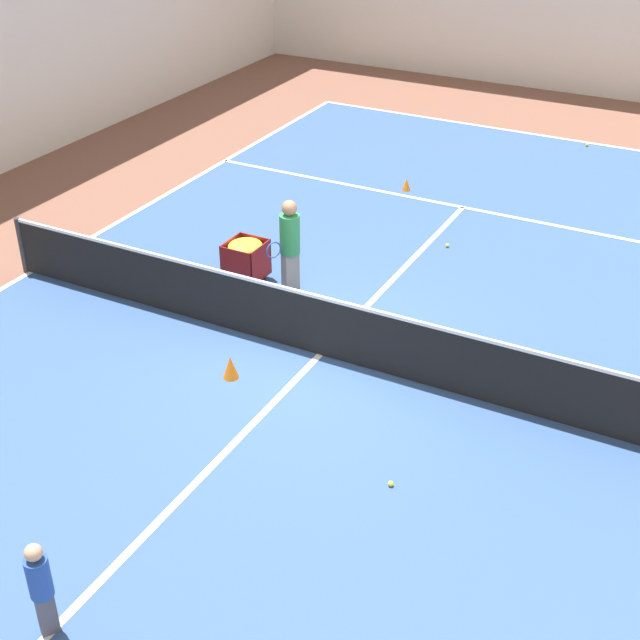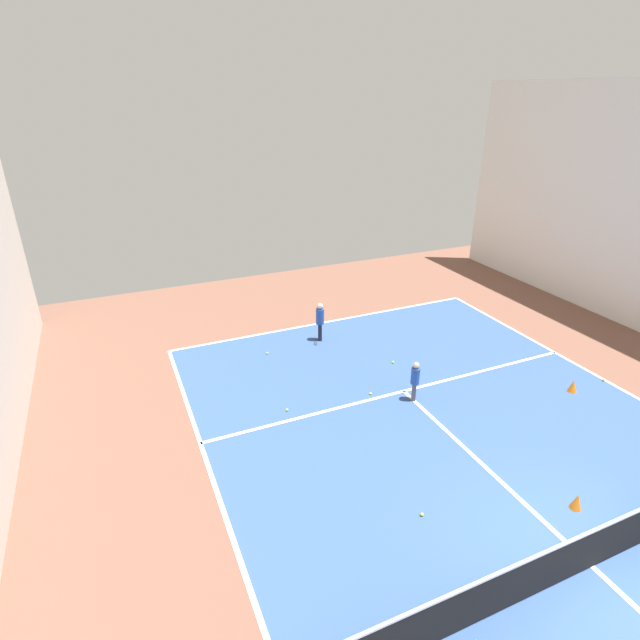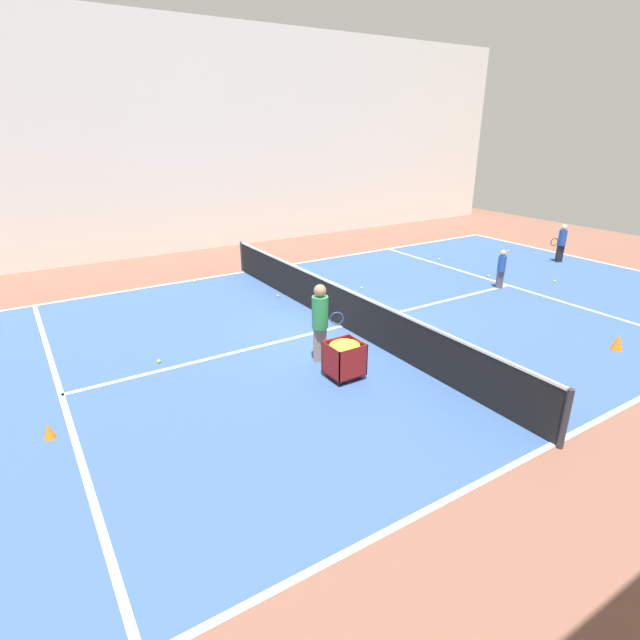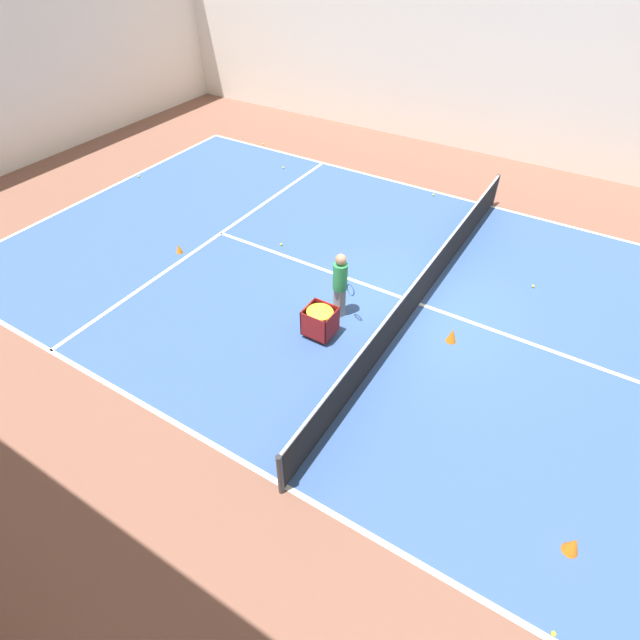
{
  "view_description": "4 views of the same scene",
  "coord_description": "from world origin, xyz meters",
  "px_view_note": "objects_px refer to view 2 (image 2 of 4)",
  "views": [
    {
      "loc": [
        5.14,
        -9.78,
        7.13
      ],
      "look_at": [
        0.0,
        0.0,
        0.6
      ],
      "focal_mm": 50.0,
      "sensor_mm": 36.0,
      "label": 1
    },
    {
      "loc": [
        6.87,
        3.73,
        7.64
      ],
      "look_at": [
        0.88,
        -9.99,
        0.74
      ],
      "focal_mm": 28.0,
      "sensor_mm": 36.0,
      "label": 2
    },
    {
      "loc": [
        -9.14,
        6.43,
        4.54
      ],
      "look_at": [
        -1.32,
        1.46,
        0.91
      ],
      "focal_mm": 28.0,
      "sensor_mm": 36.0,
      "label": 3
    },
    {
      "loc": [
        -9.14,
        -2.82,
        7.58
      ],
      "look_at": [
        -2.17,
        1.46,
        0.44
      ],
      "focal_mm": 28.0,
      "sensor_mm": 36.0,
      "label": 4
    }
  ],
  "objects_px": {
    "child_midcourt": "(415,379)",
    "training_cone_0": "(577,501)",
    "tennis_net": "(599,545)",
    "player_near_baseline": "(320,319)"
  },
  "relations": [
    {
      "from": "player_near_baseline",
      "to": "training_cone_0",
      "type": "bearing_deg",
      "value": 34.81
    },
    {
      "from": "player_near_baseline",
      "to": "child_midcourt",
      "type": "xyz_separation_m",
      "value": [
        -0.89,
        4.28,
        -0.1
      ]
    },
    {
      "from": "player_near_baseline",
      "to": "child_midcourt",
      "type": "distance_m",
      "value": 4.37
    },
    {
      "from": "tennis_net",
      "to": "player_near_baseline",
      "type": "xyz_separation_m",
      "value": [
        0.88,
        -9.98,
        0.25
      ]
    },
    {
      "from": "child_midcourt",
      "to": "training_cone_0",
      "type": "distance_m",
      "value": 4.69
    },
    {
      "from": "tennis_net",
      "to": "child_midcourt",
      "type": "xyz_separation_m",
      "value": [
        -0.01,
        -5.7,
        0.14
      ]
    },
    {
      "from": "tennis_net",
      "to": "child_midcourt",
      "type": "distance_m",
      "value": 5.7
    },
    {
      "from": "child_midcourt",
      "to": "training_cone_0",
      "type": "bearing_deg",
      "value": 44.08
    },
    {
      "from": "tennis_net",
      "to": "player_near_baseline",
      "type": "distance_m",
      "value": 10.02
    },
    {
      "from": "child_midcourt",
      "to": "training_cone_0",
      "type": "xyz_separation_m",
      "value": [
        -0.83,
        4.59,
        -0.49
      ]
    }
  ]
}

